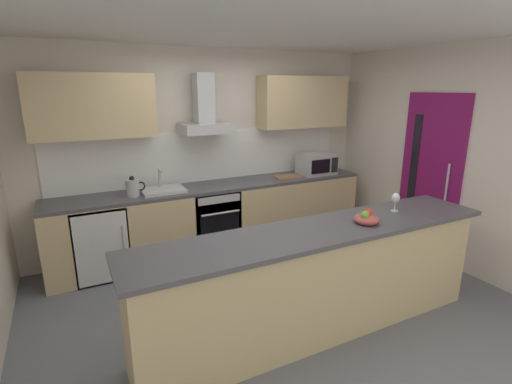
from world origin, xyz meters
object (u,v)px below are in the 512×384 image
(refrigerator, at_px, (100,240))
(microwave, at_px, (317,164))
(oven, at_px, (212,219))
(kettle, at_px, (133,187))
(fruit_bowl, at_px, (366,218))
(sink, at_px, (163,190))
(range_hood, at_px, (205,114))
(wine_glass, at_px, (396,199))
(chopping_board, at_px, (287,177))

(refrigerator, xyz_separation_m, microwave, (2.97, -0.03, 0.62))
(oven, bearing_deg, kettle, -177.98)
(fruit_bowl, bearing_deg, kettle, 128.27)
(sink, bearing_deg, range_hood, 11.04)
(oven, bearing_deg, refrigerator, -179.89)
(sink, height_order, wine_glass, sink)
(oven, relative_size, sink, 1.60)
(range_hood, bearing_deg, microwave, -5.60)
(refrigerator, height_order, kettle, kettle)
(sink, distance_m, fruit_bowl, 2.44)
(fruit_bowl, relative_size, chopping_board, 0.65)
(fruit_bowl, distance_m, chopping_board, 2.11)
(refrigerator, distance_m, sink, 0.91)
(wine_glass, bearing_deg, refrigerator, 142.08)
(refrigerator, relative_size, kettle, 2.94)
(oven, bearing_deg, sink, 178.96)
(refrigerator, distance_m, microwave, 3.03)
(kettle, bearing_deg, microwave, 0.13)
(chopping_board, bearing_deg, fruit_bowl, -102.74)
(microwave, bearing_deg, refrigerator, 179.51)
(fruit_bowl, bearing_deg, chopping_board, 77.26)
(refrigerator, bearing_deg, chopping_board, -0.48)
(refrigerator, bearing_deg, fruit_bowl, -45.79)
(microwave, distance_m, fruit_bowl, 2.26)
(kettle, height_order, chopping_board, kettle)
(refrigerator, distance_m, range_hood, 1.93)
(kettle, bearing_deg, wine_glass, -42.48)
(range_hood, relative_size, chopping_board, 2.12)
(oven, xyz_separation_m, kettle, (-0.96, -0.03, 0.55))
(refrigerator, distance_m, wine_glass, 3.23)
(wine_glass, bearing_deg, sink, 131.63)
(oven, height_order, fruit_bowl, fruit_bowl)
(fruit_bowl, bearing_deg, sink, 121.17)
(wine_glass, xyz_separation_m, chopping_board, (-0.01, 1.92, -0.18))
(wine_glass, bearing_deg, chopping_board, 90.34)
(refrigerator, relative_size, microwave, 1.70)
(kettle, distance_m, wine_glass, 2.83)
(oven, height_order, wine_glass, wine_glass)
(refrigerator, xyz_separation_m, wine_glass, (2.49, -1.94, 0.67))
(oven, relative_size, kettle, 2.77)
(refrigerator, xyz_separation_m, chopping_board, (2.48, -0.02, 0.49))
(fruit_bowl, bearing_deg, refrigerator, 134.21)
(microwave, bearing_deg, sink, 178.99)
(oven, bearing_deg, wine_glass, -59.83)
(refrigerator, bearing_deg, oven, 0.11)
(fruit_bowl, bearing_deg, wine_glass, 15.50)
(sink, distance_m, range_hood, 1.06)
(refrigerator, bearing_deg, kettle, -4.36)
(refrigerator, distance_m, kettle, 0.71)
(sink, distance_m, kettle, 0.36)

